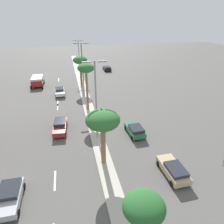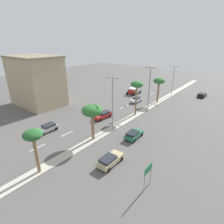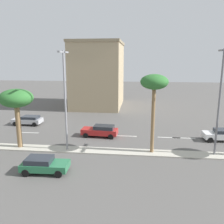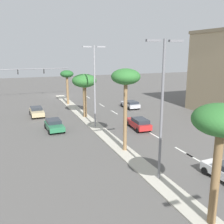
% 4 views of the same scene
% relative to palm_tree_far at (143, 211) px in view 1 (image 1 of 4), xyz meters
% --- Properties ---
extents(ground_plane, '(160.00, 160.00, 0.00)m').
position_rel_palm_tree_far_xyz_m(ground_plane, '(-0.24, 23.19, -5.36)').
color(ground_plane, '#565451').
extents(median_curb, '(1.80, 85.64, 0.12)m').
position_rel_palm_tree_far_xyz_m(median_curb, '(-0.24, 32.70, -5.30)').
color(median_curb, '#B7B2A3').
rests_on(median_curb, ground).
extents(lane_stripe_center, '(0.20, 2.80, 0.01)m').
position_rel_palm_tree_far_xyz_m(lane_stripe_center, '(-5.69, 9.16, -5.36)').
color(lane_stripe_center, silver).
rests_on(lane_stripe_center, ground).
extents(lane_stripe_outboard, '(0.20, 2.80, 0.01)m').
position_rel_palm_tree_far_xyz_m(lane_stripe_outboard, '(-5.69, 22.13, -5.36)').
color(lane_stripe_outboard, silver).
rests_on(lane_stripe_outboard, ground).
extents(lane_stripe_left, '(0.20, 2.80, 0.01)m').
position_rel_palm_tree_far_xyz_m(lane_stripe_left, '(-5.69, 27.51, -5.36)').
color(lane_stripe_left, silver).
rests_on(lane_stripe_left, ground).
extents(lane_stripe_far, '(0.20, 2.80, 0.01)m').
position_rel_palm_tree_far_xyz_m(lane_stripe_far, '(-5.69, 29.31, -5.36)').
color(lane_stripe_far, silver).
rests_on(lane_stripe_far, ground).
extents(lane_stripe_mid, '(0.20, 2.80, 0.01)m').
position_rel_palm_tree_far_xyz_m(lane_stripe_mid, '(-5.69, 44.45, -5.36)').
color(lane_stripe_mid, silver).
rests_on(lane_stripe_mid, ground).
extents(palm_tree_far, '(2.43, 2.43, 6.27)m').
position_rel_palm_tree_far_xyz_m(palm_tree_far, '(0.00, 0.00, 0.00)').
color(palm_tree_far, olive).
rests_on(palm_tree_far, median_curb).
extents(palm_tree_near, '(3.58, 3.58, 6.42)m').
position_rel_palm_tree_far_xyz_m(palm_tree_near, '(-0.34, 10.69, 0.04)').
color(palm_tree_near, olive).
rests_on(palm_tree_near, median_curb).
extents(palm_tree_outboard, '(2.76, 2.76, 8.06)m').
position_rel_palm_tree_far_xyz_m(palm_tree_outboard, '(-0.39, 25.11, 1.77)').
color(palm_tree_outboard, olive).
rests_on(palm_tree_outboard, median_curb).
extents(palm_tree_rear, '(3.09, 3.09, 6.97)m').
position_rel_palm_tree_far_xyz_m(palm_tree_rear, '(-0.41, 37.10, 0.64)').
color(palm_tree_rear, brown).
rests_on(palm_tree_rear, median_curb).
extents(street_lamp_outboard, '(2.90, 0.24, 10.32)m').
position_rel_palm_tree_far_xyz_m(street_lamp_outboard, '(-0.20, 16.10, 0.77)').
color(street_lamp_outboard, gray).
rests_on(street_lamp_outboard, median_curb).
extents(street_lamp_trailing, '(2.90, 0.24, 10.46)m').
position_rel_palm_tree_far_xyz_m(street_lamp_trailing, '(-0.42, 31.40, 0.84)').
color(street_lamp_trailing, slate).
rests_on(street_lamp_trailing, median_curb).
extents(street_lamp_near, '(2.90, 0.24, 9.21)m').
position_rel_palm_tree_far_xyz_m(street_lamp_near, '(0.05, 46.55, 0.19)').
color(street_lamp_near, gray).
rests_on(street_lamp_near, median_curb).
extents(sedan_white_inboard, '(2.11, 3.89, 1.40)m').
position_rel_palm_tree_far_xyz_m(sedan_white_inboard, '(-5.26, 33.50, -4.61)').
color(sedan_white_inboard, silver).
rests_on(sedan_white_inboard, ground).
extents(sedan_tan_outboard, '(2.03, 4.30, 1.34)m').
position_rel_palm_tree_far_xyz_m(sedan_tan_outboard, '(6.37, 7.18, -4.63)').
color(sedan_tan_outboard, tan).
rests_on(sedan_tan_outboard, ground).
extents(sedan_green_far, '(2.10, 4.06, 1.36)m').
position_rel_palm_tree_far_xyz_m(sedan_green_far, '(5.06, 15.62, -4.63)').
color(sedan_green_far, '#287047').
rests_on(sedan_green_far, ground).
extents(sedan_red_right, '(2.11, 4.61, 1.47)m').
position_rel_palm_tree_far_xyz_m(sedan_red_right, '(-5.16, 18.95, -4.58)').
color(sedan_red_right, red).
rests_on(sedan_red_right, ground).
extents(sedan_silver_front, '(2.06, 4.25, 1.34)m').
position_rel_palm_tree_far_xyz_m(sedan_silver_front, '(-9.49, 7.32, -4.63)').
color(sedan_silver_front, '#B2B2B7').
rests_on(sedan_silver_front, ground).
extents(sedan_black_rear, '(2.09, 4.15, 1.28)m').
position_rel_palm_tree_far_xyz_m(sedan_black_rear, '(8.27, 50.79, -4.66)').
color(sedan_black_rear, black).
rests_on(sedan_black_rear, ground).
extents(box_truck, '(2.68, 5.49, 2.08)m').
position_rel_palm_tree_far_xyz_m(box_truck, '(-10.31, 40.54, -4.18)').
color(box_truck, '#B21E19').
rests_on(box_truck, ground).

